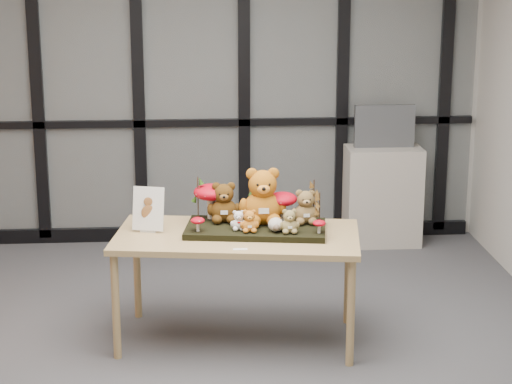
{
  "coord_description": "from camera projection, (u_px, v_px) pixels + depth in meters",
  "views": [
    {
      "loc": [
        0.0,
        -5.4,
        2.51
      ],
      "look_at": [
        0.4,
        0.23,
        1.02
      ],
      "focal_mm": 65.0,
      "sensor_mm": 36.0,
      "label": 1
    }
  ],
  "objects": [
    {
      "name": "glass_partition",
      "position": [
        191.0,
        80.0,
        7.87
      ],
      "size": [
        4.9,
        0.06,
        2.78
      ],
      "color": "#2D383F",
      "rests_on": "floor"
    },
    {
      "name": "sprig_green_centre",
      "position": [
        250.0,
        203.0,
        6.13
      ],
      "size": [
        0.05,
        0.05,
        0.2
      ],
      "primitive_type": null,
      "color": "#15390D",
      "rests_on": "diorama_tray"
    },
    {
      "name": "diorama_tray",
      "position": [
        256.0,
        229.0,
        5.99
      ],
      "size": [
        0.95,
        0.57,
        0.04
      ],
      "primitive_type": "cube",
      "rotation": [
        0.0,
        0.0,
        -0.14
      ],
      "color": "black",
      "rests_on": "display_table"
    },
    {
      "name": "bear_beige_small",
      "position": [
        289.0,
        220.0,
        5.82
      ],
      "size": [
        0.14,
        0.13,
        0.17
      ],
      "primitive_type": null,
      "rotation": [
        0.0,
        0.0,
        -0.14
      ],
      "color": "olive",
      "rests_on": "diorama_tray"
    },
    {
      "name": "sprig_green_mid_left",
      "position": [
        219.0,
        201.0,
        6.13
      ],
      "size": [
        0.05,
        0.05,
        0.24
      ],
      "primitive_type": null,
      "color": "#15390D",
      "rests_on": "diorama_tray"
    },
    {
      "name": "display_table",
      "position": [
        237.0,
        244.0,
        5.96
      ],
      "size": [
        1.65,
        0.99,
        0.73
      ],
      "rotation": [
        0.0,
        0.0,
        -0.14
      ],
      "color": "#A28658",
      "rests_on": "floor"
    },
    {
      "name": "mushroom_back_right",
      "position": [
        282.0,
        205.0,
        6.06
      ],
      "size": [
        0.19,
        0.19,
        0.21
      ],
      "primitive_type": null,
      "color": "#AB0515",
      "rests_on": "diorama_tray"
    },
    {
      "name": "bear_white_bow",
      "position": [
        239.0,
        219.0,
        5.89
      ],
      "size": [
        0.12,
        0.11,
        0.14
      ],
      "primitive_type": null,
      "rotation": [
        0.0,
        0.0,
        -0.14
      ],
      "color": "white",
      "rests_on": "diorama_tray"
    },
    {
      "name": "label_card",
      "position": [
        240.0,
        249.0,
        5.64
      ],
      "size": [
        0.09,
        0.03,
        0.0
      ],
      "primitive_type": "cube",
      "color": "white",
      "rests_on": "display_table"
    },
    {
      "name": "monitor",
      "position": [
        384.0,
        126.0,
        7.88
      ],
      "size": [
        0.52,
        0.05,
        0.37
      ],
      "color": "#4A4D52",
      "rests_on": "cabinet"
    },
    {
      "name": "mushroom_back_left",
      "position": [
        211.0,
        200.0,
        6.12
      ],
      "size": [
        0.23,
        0.23,
        0.26
      ],
      "primitive_type": null,
      "color": "#AB0515",
      "rests_on": "diorama_tray"
    },
    {
      "name": "mushroom_front_left",
      "position": [
        198.0,
        224.0,
        5.86
      ],
      "size": [
        0.09,
        0.09,
        0.1
      ],
      "primitive_type": null,
      "color": "#AB0515",
      "rests_on": "diorama_tray"
    },
    {
      "name": "sign_holder",
      "position": [
        148.0,
        211.0,
        5.97
      ],
      "size": [
        0.22,
        0.12,
        0.29
      ],
      "rotation": [
        0.0,
        0.0,
        -0.26
      ],
      "color": "silver",
      "rests_on": "display_table"
    },
    {
      "name": "floor",
      "position": [
        196.0,
        358.0,
        5.85
      ],
      "size": [
        5.0,
        5.0,
        0.0
      ],
      "primitive_type": "plane",
      "color": "#4D4D52",
      "rests_on": "ground"
    },
    {
      "name": "mushroom_front_right",
      "position": [
        319.0,
        226.0,
        5.82
      ],
      "size": [
        0.08,
        0.08,
        0.09
      ],
      "primitive_type": null,
      "color": "#AB0515",
      "rests_on": "diorama_tray"
    },
    {
      "name": "sprig_dry_far_right",
      "position": [
        314.0,
        201.0,
        6.01
      ],
      "size": [
        0.05,
        0.05,
        0.29
      ],
      "primitive_type": null,
      "color": "brown",
      "rests_on": "diorama_tray"
    },
    {
      "name": "sprig_dry_mid_right",
      "position": [
        319.0,
        210.0,
        5.91
      ],
      "size": [
        0.05,
        0.05,
        0.24
      ],
      "primitive_type": null,
      "color": "brown",
      "rests_on": "diorama_tray"
    },
    {
      "name": "cabinet",
      "position": [
        382.0,
        196.0,
        8.02
      ],
      "size": [
        0.64,
        0.37,
        0.86
      ],
      "primitive_type": "cube",
      "color": "#ACA49A",
      "rests_on": "floor"
    },
    {
      "name": "sprig_green_far_left",
      "position": [
        198.0,
        198.0,
        6.09
      ],
      "size": [
        0.05,
        0.05,
        0.29
      ],
      "primitive_type": null,
      "color": "#15390D",
      "rests_on": "diorama_tray"
    },
    {
      "name": "bear_tan_back",
      "position": [
        306.0,
        205.0,
        6.02
      ],
      "size": [
        0.21,
        0.2,
        0.25
      ],
      "primitive_type": null,
      "rotation": [
        0.0,
        0.0,
        -0.14
      ],
      "color": "brown",
      "rests_on": "diorama_tray"
    },
    {
      "name": "bear_brown_medium",
      "position": [
        224.0,
        200.0,
        6.05
      ],
      "size": [
        0.25,
        0.23,
        0.29
      ],
      "primitive_type": null,
      "rotation": [
        0.0,
        0.0,
        -0.14
      ],
      "color": "#4B2E0D",
      "rests_on": "diorama_tray"
    },
    {
      "name": "bear_small_yellow",
      "position": [
        249.0,
        219.0,
        5.85
      ],
      "size": [
        0.13,
        0.13,
        0.16
      ],
      "primitive_type": null,
      "rotation": [
        0.0,
        0.0,
        -0.14
      ],
      "color": "orange",
      "rests_on": "diorama_tray"
    },
    {
      "name": "bear_pooh_yellow",
      "position": [
        263.0,
        193.0,
        6.0
      ],
      "size": [
        0.35,
        0.32,
        0.41
      ],
      "primitive_type": null,
      "rotation": [
        0.0,
        0.0,
        -0.14
      ],
      "color": "#AE6114",
      "rests_on": "diorama_tray"
    },
    {
      "name": "plush_cream_hedgehog",
      "position": [
        276.0,
        224.0,
        5.86
      ],
      "size": [
        0.08,
        0.08,
        0.1
      ],
      "primitive_type": null,
      "rotation": [
        0.0,
        0.0,
        -0.14
      ],
      "color": "beige",
      "rests_on": "diorama_tray"
    },
    {
      "name": "room_shell",
      "position": [
        192.0,
        94.0,
        5.42
      ],
      "size": [
        5.0,
        5.0,
        5.0
      ],
      "color": "#B6B4AC",
      "rests_on": "floor"
    }
  ]
}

